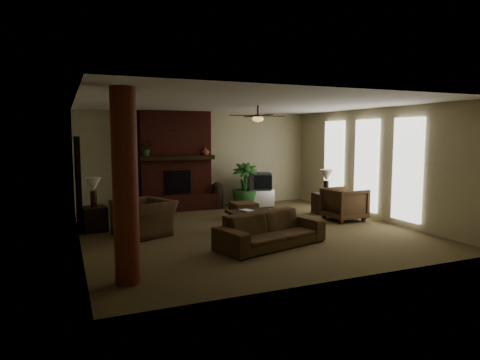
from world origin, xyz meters
name	(u,v)px	position (x,y,z in m)	size (l,w,h in m)	color
room_shell	(247,168)	(0.00, 0.00, 1.40)	(7.00, 7.00, 7.00)	brown
fireplace	(175,169)	(-0.80, 3.22, 1.16)	(2.40, 0.70, 2.80)	#481B13
windows	(366,166)	(3.45, 0.20, 1.35)	(0.08, 3.65, 2.35)	white
log_column	(125,187)	(-2.95, -2.40, 1.40)	(0.36, 0.36, 2.80)	maroon
doorway	(78,182)	(-3.44, 1.80, 1.05)	(0.10, 1.00, 2.10)	black
ceiling_fan	(258,118)	(0.40, 0.30, 2.53)	(1.35, 1.35, 0.37)	black
sofa	(271,224)	(-0.12, -1.40, 0.43)	(2.20, 0.64, 0.86)	#48341E
armchair_left	(144,211)	(-2.19, 0.51, 0.50)	(1.15, 0.75, 1.01)	#48341E
armchair_right	(345,202)	(2.71, 0.08, 0.45)	(0.88, 0.82, 0.91)	#48341E
coffee_table	(255,213)	(0.21, 0.02, 0.37)	(1.20, 0.70, 0.43)	black
ottoman	(244,210)	(0.50, 1.34, 0.20)	(0.60, 0.60, 0.40)	#48341E
tv_stand	(258,198)	(1.61, 2.79, 0.25)	(0.85, 0.50, 0.50)	#BCBCBE
tv	(259,181)	(1.62, 2.75, 0.76)	(0.76, 0.68, 0.52)	#353538
floor_vase	(217,194)	(0.37, 2.96, 0.43)	(0.34, 0.34, 0.77)	black
floor_plant	(245,195)	(1.11, 2.68, 0.37)	(0.74, 1.33, 0.74)	#275321
side_table_left	(95,219)	(-3.15, 1.26, 0.28)	(0.50, 0.50, 0.55)	black
lamp_left	(93,187)	(-3.15, 1.27, 1.00)	(0.45, 0.45, 0.65)	black
side_table_right	(324,203)	(2.77, 1.08, 0.28)	(0.50, 0.50, 0.55)	black
lamp_right	(326,177)	(2.81, 1.03, 1.00)	(0.42, 0.42, 0.65)	black
mantel_plant	(146,150)	(-1.66, 3.02, 1.72)	(0.38, 0.42, 0.33)	#275321
mantel_vase	(205,151)	(0.01, 2.95, 1.67)	(0.22, 0.23, 0.22)	brown
book_a	(243,205)	(-0.08, 0.03, 0.57)	(0.22, 0.03, 0.29)	#999999
book_b	(269,204)	(0.50, -0.09, 0.58)	(0.21, 0.02, 0.29)	#999999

